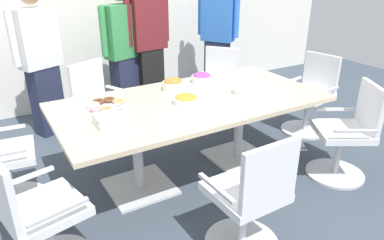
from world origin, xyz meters
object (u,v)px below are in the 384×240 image
(office_chair_5, at_px, (310,98))
(snack_bowl_candy_mix, at_px, (202,78))
(office_chair_3, at_px, (250,202))
(person_standing_2, at_px, (148,42))
(snack_bowl_pretzels, at_px, (173,84))
(office_chair_4, at_px, (347,137))
(napkin_pile, at_px, (109,120))
(person_standing_0, at_px, (40,60))
(donut_platter, at_px, (106,105))
(office_chair_2, at_px, (37,220))
(person_standing_1, at_px, (123,51))
(plate_stack, at_px, (244,91))
(conference_table, at_px, (192,112))
(person_standing_3, at_px, (218,35))
(snack_bowl_chips_orange, at_px, (186,99))
(office_chair_6, at_px, (218,90))
(office_chair_0, at_px, (100,109))

(office_chair_5, xyz_separation_m, snack_bowl_candy_mix, (-1.35, 0.27, 0.39))
(office_chair_3, xyz_separation_m, person_standing_2, (0.49, 2.68, 0.56))
(snack_bowl_pretzels, bearing_deg, office_chair_4, -41.77)
(office_chair_3, height_order, napkin_pile, office_chair_3)
(person_standing_0, xyz_separation_m, donut_platter, (0.27, -1.43, -0.11))
(office_chair_2, distance_m, napkin_pile, 0.85)
(person_standing_2, xyz_separation_m, napkin_pile, (-1.12, -1.73, -0.17))
(person_standing_1, distance_m, plate_stack, 1.80)
(snack_bowl_pretzels, bearing_deg, conference_table, -86.22)
(plate_stack, bearing_deg, conference_table, 169.61)
(office_chair_2, distance_m, office_chair_5, 3.22)
(donut_platter, bearing_deg, person_standing_2, 53.47)
(office_chair_4, height_order, person_standing_0, person_standing_0)
(snack_bowl_candy_mix, distance_m, napkin_pile, 1.28)
(person_standing_1, bearing_deg, office_chair_4, 99.05)
(office_chair_5, height_order, person_standing_1, person_standing_1)
(person_standing_0, height_order, napkin_pile, person_standing_0)
(office_chair_3, bearing_deg, person_standing_3, 58.66)
(person_standing_2, bearing_deg, snack_bowl_chips_orange, 70.28)
(office_chair_6, bearing_deg, office_chair_4, 149.07)
(person_standing_0, height_order, snack_bowl_chips_orange, person_standing_0)
(person_standing_1, height_order, person_standing_3, person_standing_3)
(person_standing_3, distance_m, snack_bowl_chips_orange, 2.24)
(snack_bowl_candy_mix, bearing_deg, person_standing_2, 92.25)
(office_chair_3, distance_m, person_standing_3, 3.19)
(office_chair_3, xyz_separation_m, snack_bowl_pretzels, (0.17, 1.42, 0.40))
(person_standing_2, relative_size, snack_bowl_pretzels, 8.97)
(office_chair_4, distance_m, person_standing_0, 3.29)
(person_standing_0, relative_size, snack_bowl_chips_orange, 7.54)
(person_standing_3, bearing_deg, donut_platter, 90.55)
(person_standing_2, distance_m, donut_platter, 1.73)
(office_chair_0, distance_m, person_standing_0, 0.87)
(snack_bowl_chips_orange, bearing_deg, office_chair_4, -28.96)
(office_chair_5, bearing_deg, snack_bowl_pretzels, 72.94)
(conference_table, xyz_separation_m, napkin_pile, (-0.82, -0.15, 0.17))
(office_chair_2, bearing_deg, office_chair_4, 72.95)
(conference_table, xyz_separation_m, person_standing_1, (-0.03, 1.62, 0.24))
(office_chair_4, relative_size, snack_bowl_pretzels, 4.46)
(person_standing_2, bearing_deg, office_chair_4, 104.77)
(conference_table, xyz_separation_m, office_chair_6, (0.93, 0.92, -0.22))
(person_standing_0, bearing_deg, office_chair_4, 108.86)
(office_chair_5, bearing_deg, plate_stack, 89.88)
(conference_table, relative_size, office_chair_5, 2.64)
(snack_bowl_pretzels, distance_m, plate_stack, 0.68)
(person_standing_2, bearing_deg, person_standing_0, -8.50)
(conference_table, distance_m, donut_platter, 0.77)
(office_chair_6, distance_m, snack_bowl_chips_orange, 1.47)
(office_chair_6, bearing_deg, person_standing_2, 3.57)
(office_chair_5, distance_m, donut_platter, 2.45)
(snack_bowl_chips_orange, height_order, snack_bowl_candy_mix, snack_bowl_candy_mix)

